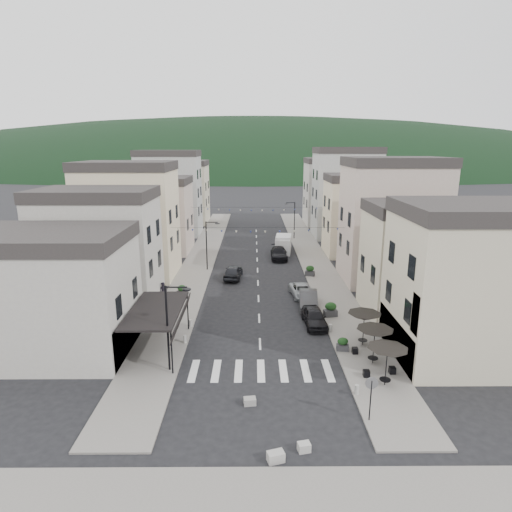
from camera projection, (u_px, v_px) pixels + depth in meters
The scene contains 33 objects.
ground at pixel (262, 387), 26.67m from camera, with size 700.00×700.00×0.00m, color black.
sidewalk_left at pixel (202, 257), 57.60m from camera, with size 4.00×76.00×0.12m, color slate.
sidewalk_right at pixel (313, 257), 57.69m from camera, with size 4.00×76.00×0.12m, color slate.
hill_backdrop at pixel (254, 167), 317.25m from camera, with size 640.00×360.00×70.00m, color black.
boutique_building at pixel (43, 299), 30.42m from camera, with size 12.00×8.00×8.00m, color #A5A098.
bistro_building at pixel (471, 290), 29.39m from camera, with size 10.00×8.00×10.00m, color beige.
boutique_awning at pixel (160, 311), 30.69m from camera, with size 3.77×7.50×3.28m.
buildings_row_left at pixel (156, 207), 61.63m from camera, with size 10.20×54.16×14.00m.
buildings_row_right at pixel (359, 206), 60.63m from camera, with size 10.20×54.16×14.50m.
cafe_terrace at pixel (375, 333), 28.84m from camera, with size 2.50×8.10×2.53m.
streetlamp_left_near at pixel (171, 319), 27.65m from camera, with size 1.70×0.56×6.00m.
streetlamp_left_far at pixel (209, 240), 50.90m from camera, with size 1.70×0.56×6.00m.
streetlamp_right_far at pixel (293, 216), 68.40m from camera, with size 1.70×0.56×6.00m.
traffic_sign at pixel (371, 390), 22.83m from camera, with size 0.70×0.07×2.70m.
bollards at pixel (260, 342), 31.89m from camera, with size 11.66×10.26×0.60m.
bunting_near at pixel (258, 231), 46.57m from camera, with size 19.00×0.28×0.62m.
bunting_far at pixel (257, 210), 62.07m from camera, with size 19.00×0.28×0.62m.
parked_car_a at pixel (314, 317), 35.70m from camera, with size 1.72×4.29×1.46m, color black.
parked_car_b at pixel (308, 299), 39.72m from camera, with size 1.63×4.68×1.54m, color #353538.
parked_car_c at pixel (302, 291), 42.61m from camera, with size 2.02×4.37×1.22m, color #9B9FA4.
parked_car_d at pixel (279, 253), 56.96m from camera, with size 2.13×5.23×1.52m, color black.
parked_car_e at pixel (233, 272), 48.41m from camera, with size 1.82×4.53×1.54m, color black.
delivery_van at pixel (283, 243), 60.55m from camera, with size 2.66×5.46×2.52m.
pedestrian_a at pixel (162, 320), 34.18m from camera, with size 0.72×0.47×1.97m, color black.
pedestrian_b at pixel (163, 291), 41.25m from camera, with size 0.86×0.67×1.77m, color #25212C.
concrete_block_a at pixel (276, 457), 20.31m from camera, with size 0.80×0.50×0.50m, color #9A9692.
concrete_block_b at pixel (304, 447), 21.00m from camera, with size 0.60×0.45×0.45m, color #A5A29C.
concrete_block_c at pixel (250, 401), 24.83m from camera, with size 0.70×0.50×0.40m, color gray.
planter_la at pixel (164, 317), 35.90m from camera, with size 1.09×0.64×1.19m.
planter_lb at pixel (182, 291), 42.47m from camera, with size 1.13×0.87×1.12m.
planter_ra at pixel (343, 344), 31.10m from camera, with size 0.95×0.60×1.00m.
planter_rb at pixel (331, 309), 37.35m from camera, with size 1.23×0.81×1.28m.
planter_rc at pixel (310, 271), 49.12m from camera, with size 1.19×0.86×1.19m.
Camera 1 is at (-0.49, -23.79, 14.56)m, focal length 30.00 mm.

